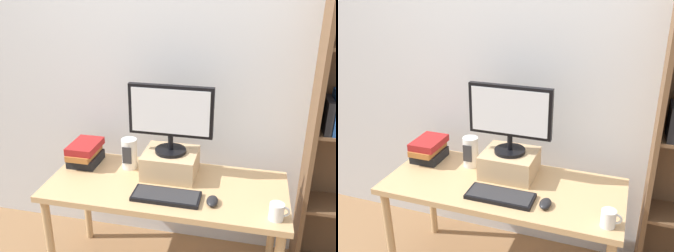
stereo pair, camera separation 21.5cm
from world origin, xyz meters
TOP-DOWN VIEW (x-y plane):
  - back_wall at (0.00, 0.49)m, footprint 7.00×0.08m
  - desk at (0.00, 0.00)m, footprint 1.43×0.62m
  - riser_box at (0.00, 0.13)m, footprint 0.33×0.29m
  - computer_monitor at (0.00, 0.12)m, footprint 0.51×0.19m
  - keyboard at (0.04, -0.15)m, footprint 0.38×0.16m
  - computer_mouse at (0.30, -0.15)m, footprint 0.06×0.10m
  - book_stack at (-0.58, 0.14)m, footprint 0.18×0.26m
  - coffee_mug at (0.63, -0.21)m, footprint 0.11×0.08m
  - desk_speaker at (-0.28, 0.15)m, footprint 0.10×0.10m

SIDE VIEW (x-z plane):
  - desk at x=0.00m, z-range 0.27..0.98m
  - keyboard at x=0.04m, z-range 0.71..0.73m
  - computer_mouse at x=0.30m, z-range 0.71..0.74m
  - coffee_mug at x=0.63m, z-range 0.71..0.80m
  - book_stack at x=-0.58m, z-range 0.71..0.86m
  - riser_box at x=0.00m, z-range 0.71..0.86m
  - desk_speaker at x=-0.28m, z-range 0.71..0.91m
  - computer_monitor at x=0.00m, z-range 0.89..1.31m
  - back_wall at x=0.00m, z-range 0.00..2.60m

